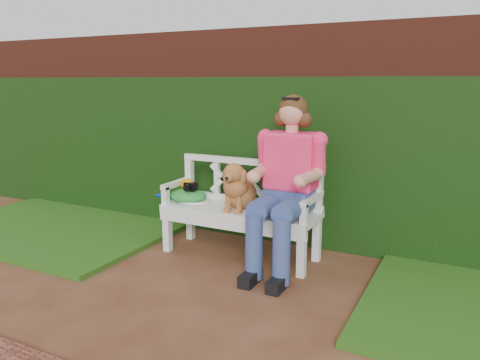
% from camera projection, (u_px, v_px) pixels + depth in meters
% --- Properties ---
extents(ground, '(60.00, 60.00, 0.00)m').
position_uv_depth(ground, '(197.00, 305.00, 3.53)').
color(ground, '#4E2716').
extents(brick_wall, '(10.00, 0.30, 2.20)m').
position_uv_depth(brick_wall, '(291.00, 135.00, 4.96)').
color(brick_wall, maroon).
rests_on(brick_wall, ground).
extents(ivy_hedge, '(10.00, 0.18, 1.70)m').
position_uv_depth(ivy_hedge, '(282.00, 161.00, 4.82)').
color(ivy_hedge, '#1B380E').
rests_on(ivy_hedge, ground).
extents(grass_left, '(2.60, 2.00, 0.05)m').
position_uv_depth(grass_left, '(62.00, 226.00, 5.38)').
color(grass_left, '#1D4B11').
rests_on(grass_left, ground).
extents(garden_bench, '(1.61, 0.69, 0.48)m').
position_uv_depth(garden_bench, '(240.00, 232.00, 4.49)').
color(garden_bench, white).
rests_on(garden_bench, ground).
extents(seated_woman, '(0.85, 1.02, 1.59)m').
position_uv_depth(seated_woman, '(289.00, 181.00, 4.14)').
color(seated_woman, '#D65270').
rests_on(seated_woman, ground).
extents(dog, '(0.45, 0.51, 0.46)m').
position_uv_depth(dog, '(239.00, 185.00, 4.34)').
color(dog, brown).
rests_on(dog, garden_bench).
extents(tennis_racket, '(0.72, 0.47, 0.03)m').
position_uv_depth(tennis_racket, '(191.00, 200.00, 4.67)').
color(tennis_racket, silver).
rests_on(tennis_racket, garden_bench).
extents(green_bag, '(0.43, 0.36, 0.13)m').
position_uv_depth(green_bag, '(188.00, 195.00, 4.65)').
color(green_bag, '#278D15').
rests_on(green_bag, garden_bench).
extents(camera_item, '(0.12, 0.10, 0.08)m').
position_uv_depth(camera_item, '(191.00, 186.00, 4.59)').
color(camera_item, black).
rests_on(camera_item, green_bag).
extents(baseball_glove, '(0.18, 0.15, 0.10)m').
position_uv_depth(baseball_glove, '(187.00, 184.00, 4.64)').
color(baseball_glove, orange).
rests_on(baseball_glove, green_bag).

